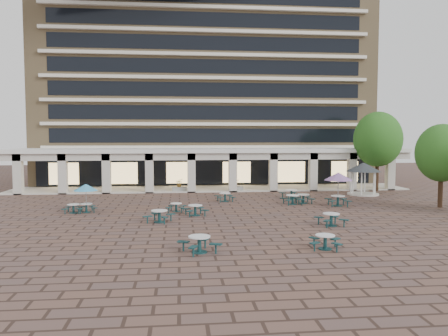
{
  "coord_description": "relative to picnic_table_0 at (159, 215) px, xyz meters",
  "views": [
    {
      "loc": [
        -3.28,
        -31.83,
        5.57
      ],
      "look_at": [
        0.26,
        3.0,
        3.12
      ],
      "focal_mm": 35.0,
      "sensor_mm": 36.0,
      "label": 1
    }
  ],
  "objects": [
    {
      "name": "picnic_table_1",
      "position": [
        2.29,
        -7.83,
        0.0
      ],
      "size": [
        2.2,
        2.2,
        0.81
      ],
      "rotation": [
        0.0,
        0.0,
        0.39
      ],
      "color": "#154141",
      "rests_on": "ground"
    },
    {
      "name": "planter_right",
      "position": [
        7.15,
        16.07,
        0.0
      ],
      "size": [
        1.5,
        0.79,
        1.22
      ],
      "color": "gray",
      "rests_on": "ground"
    },
    {
      "name": "picnic_table_10",
      "position": [
        11.49,
        10.07,
        0.01
      ],
      "size": [
        2.08,
        2.08,
        0.82
      ],
      "rotation": [
        0.0,
        0.0,
        0.21
      ],
      "color": "#154141",
      "rests_on": "ground"
    },
    {
      "name": "gazebo",
      "position": [
        19.1,
        11.94,
        1.87
      ],
      "size": [
        3.35,
        3.35,
        3.12
      ],
      "rotation": [
        0.0,
        0.0,
        -0.01
      ],
      "color": "beige",
      "rests_on": "ground"
    },
    {
      "name": "picnic_table_12",
      "position": [
        5.28,
        8.93,
        -0.03
      ],
      "size": [
        1.78,
        1.78,
        0.74
      ],
      "rotation": [
        0.0,
        0.0,
        0.1
      ],
      "color": "#154141",
      "rests_on": "ground"
    },
    {
      "name": "picnic_table_9",
      "position": [
        1.07,
        4.04,
        -0.09
      ],
      "size": [
        1.61,
        1.61,
        0.65
      ],
      "rotation": [
        0.0,
        0.0,
        -0.17
      ],
      "color": "#154141",
      "rests_on": "ground"
    },
    {
      "name": "apartment_building",
      "position": [
        4.64,
        28.63,
        12.12
      ],
      "size": [
        40.0,
        15.5,
        25.2
      ],
      "color": "#A3865C",
      "rests_on": "ground"
    },
    {
      "name": "picnic_table_5",
      "position": [
        2.44,
        2.25,
        -0.02
      ],
      "size": [
        1.96,
        1.96,
        0.76
      ],
      "rotation": [
        0.0,
        0.0,
        0.23
      ],
      "color": "#154141",
      "rests_on": "ground"
    },
    {
      "name": "retail_arcade",
      "position": [
        4.64,
        17.96,
        2.52
      ],
      "size": [
        42.0,
        6.6,
        4.4
      ],
      "color": "white",
      "rests_on": "ground"
    },
    {
      "name": "ground",
      "position": [
        4.64,
        3.17,
        -0.48
      ],
      "size": [
        120.0,
        120.0,
        0.0
      ],
      "primitive_type": "plane",
      "color": "brown",
      "rests_on": "ground"
    },
    {
      "name": "planter_left",
      "position": [
        1.31,
        16.07,
        0.1
      ],
      "size": [
        1.5,
        0.71,
        1.34
      ],
      "color": "gray",
      "rests_on": "ground"
    },
    {
      "name": "tree_east_c",
      "position": [
        21.79,
        14.71,
        4.91
      ],
      "size": [
        4.95,
        4.95,
        8.25
      ],
      "color": "#392516",
      "rests_on": "ground"
    },
    {
      "name": "picnic_table_11",
      "position": [
        14.18,
        5.5,
        1.83
      ],
      "size": [
        2.36,
        2.36,
        2.72
      ],
      "rotation": [
        0.0,
        0.0,
        -0.11
      ],
      "color": "#154141",
      "rests_on": "ground"
    },
    {
      "name": "picnic_table_8",
      "position": [
        -6.47,
        4.17,
        -0.08
      ],
      "size": [
        1.5,
        1.5,
        0.67
      ],
      "rotation": [
        0.0,
        0.0,
        -0.0
      ],
      "color": "#154141",
      "rests_on": "ground"
    },
    {
      "name": "tree_east_a",
      "position": [
        22.02,
        3.93,
        3.86
      ],
      "size": [
        4.0,
        4.0,
        6.66
      ],
      "color": "#392516",
      "rests_on": "ground"
    },
    {
      "name": "picnic_table_7",
      "position": [
        10.71,
        6.63,
        -0.0
      ],
      "size": [
        1.92,
        1.92,
        0.79
      ],
      "rotation": [
        0.0,
        0.0,
        0.11
      ],
      "color": "#154141",
      "rests_on": "ground"
    },
    {
      "name": "picnic_table_2",
      "position": [
        8.56,
        -7.83,
        -0.04
      ],
      "size": [
        1.9,
        1.9,
        0.73
      ],
      "rotation": [
        0.0,
        0.0,
        -0.28
      ],
      "color": "#154141",
      "rests_on": "ground"
    },
    {
      "name": "picnic_table_13",
      "position": [
        11.78,
        7.16,
        -0.02
      ],
      "size": [
        1.73,
        1.73,
        0.77
      ],
      "rotation": [
        0.0,
        0.0,
        0.02
      ],
      "color": "#154141",
      "rests_on": "ground"
    },
    {
      "name": "picnic_table_3",
      "position": [
        10.86,
        -2.26,
        -0.0
      ],
      "size": [
        1.94,
        1.94,
        0.8
      ],
      "rotation": [
        0.0,
        0.0,
        0.13
      ],
      "color": "#154141",
      "rests_on": "ground"
    },
    {
      "name": "picnic_table_4",
      "position": [
        -5.59,
        4.39,
        1.32
      ],
      "size": [
        1.83,
        1.83,
        2.12
      ],
      "rotation": [
        0.0,
        0.0,
        0.32
      ],
      "color": "#154141",
      "rests_on": "ground"
    },
    {
      "name": "picnic_table_0",
      "position": [
        0.0,
        0.0,
        0.0
      ],
      "size": [
        2.15,
        2.15,
        0.8
      ],
      "rotation": [
        0.0,
        0.0,
        -0.35
      ],
      "color": "#154141",
      "rests_on": "ground"
    }
  ]
}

